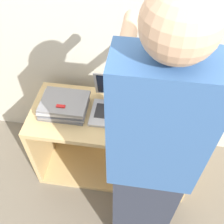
{
  "coord_description": "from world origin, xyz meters",
  "views": [
    {
      "loc": [
        0.16,
        -0.91,
        2.05
      ],
      "look_at": [
        0.0,
        0.18,
        0.8
      ],
      "focal_mm": 42.0,
      "sensor_mm": 36.0,
      "label": 1
    }
  ],
  "objects": [
    {
      "name": "person",
      "position": [
        0.25,
        -0.24,
        0.91
      ],
      "size": [
        0.4,
        0.54,
        1.79
      ],
      "color": "#2D3342",
      "rests_on": "ground_plane"
    },
    {
      "name": "cart",
      "position": [
        0.0,
        0.32,
        0.34
      ],
      "size": [
        1.18,
        0.52,
        0.68
      ],
      "color": "tan",
      "rests_on": "ground_plane"
    },
    {
      "name": "wall_back",
      "position": [
        0.0,
        0.62,
        1.2
      ],
      "size": [
        8.0,
        0.05,
        2.4
      ],
      "color": "beige",
      "rests_on": "ground_plane"
    },
    {
      "name": "laptop_stack_left",
      "position": [
        -0.35,
        0.26,
        0.72
      ],
      "size": [
        0.34,
        0.26,
        0.1
      ],
      "color": "slate",
      "rests_on": "cart"
    },
    {
      "name": "ground_plane",
      "position": [
        0.0,
        0.0,
        0.0
      ],
      "size": [
        12.0,
        12.0,
        0.0
      ],
      "primitive_type": "plane",
      "color": "#756B5B"
    },
    {
      "name": "laptop_open",
      "position": [
        0.0,
        0.31,
        0.73
      ],
      "size": [
        0.31,
        0.31,
        0.25
      ],
      "color": "#B7B7BC",
      "rests_on": "cart"
    },
    {
      "name": "laptop_stack_right",
      "position": [
        0.34,
        0.25,
        0.7
      ],
      "size": [
        0.33,
        0.26,
        0.06
      ],
      "color": "#232326",
      "rests_on": "cart"
    },
    {
      "name": "inventory_tag",
      "position": [
        -0.34,
        0.2,
        0.78
      ],
      "size": [
        0.06,
        0.02,
        0.01
      ],
      "color": "red",
      "rests_on": "laptop_stack_left"
    }
  ]
}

